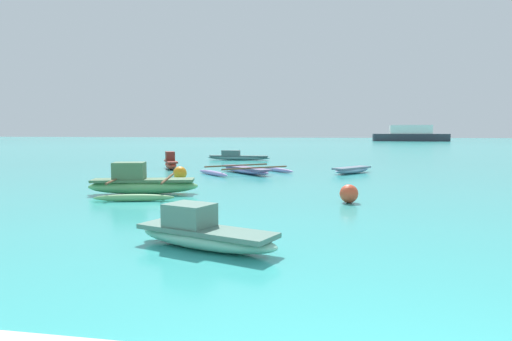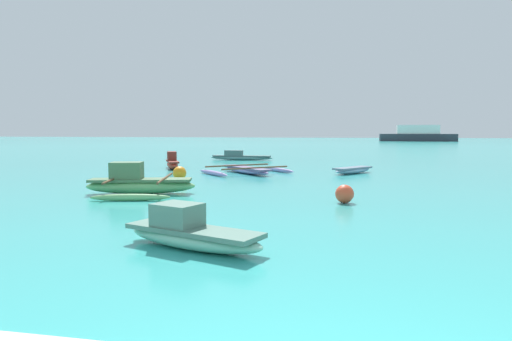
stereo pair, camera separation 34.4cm
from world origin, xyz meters
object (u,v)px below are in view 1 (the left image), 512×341
object	(u,v)px
distant_ferry	(410,135)
moored_boat_3	(171,163)
mooring_buoy_1	(349,194)
moored_boat_5	(352,170)
moored_boat_4	(141,184)
mooring_buoy_0	(180,173)
moored_boat_2	(237,157)
moored_boat_0	(203,233)
moored_boat_1	(246,170)

from	to	relation	value
distant_ferry	moored_boat_3	bearing A→B (deg)	-108.03
moored_boat_3	mooring_buoy_1	bearing A→B (deg)	15.63
moored_boat_5	moored_boat_3	bearing A→B (deg)	120.67
moored_boat_4	mooring_buoy_0	xyz separation A→B (m)	(-0.20, 4.01, -0.06)
moored_boat_2	mooring_buoy_0	xyz separation A→B (m)	(0.47, -12.20, 0.04)
mooring_buoy_0	mooring_buoy_1	bearing A→B (deg)	-35.36
moored_boat_0	mooring_buoy_1	distance (m)	5.85
moored_boat_3	mooring_buoy_0	world-z (taller)	moored_boat_3
mooring_buoy_0	mooring_buoy_1	xyz separation A→B (m)	(6.47, -4.59, -0.02)
mooring_buoy_0	mooring_buoy_1	distance (m)	7.93
mooring_buoy_1	distant_ferry	world-z (taller)	distant_ferry
moored_boat_0	mooring_buoy_1	bearing A→B (deg)	85.23
moored_boat_1	distant_ferry	bearing A→B (deg)	123.75
moored_boat_3	mooring_buoy_1	distance (m)	12.95
mooring_buoy_0	moored_boat_1	bearing A→B (deg)	57.84
moored_boat_1	moored_boat_5	distance (m)	4.84
moored_boat_2	moored_boat_3	distance (m)	7.48
moored_boat_1	mooring_buoy_0	size ratio (longest dim) A/B	8.30
moored_boat_2	mooring_buoy_0	distance (m)	12.21
moored_boat_0	moored_boat_3	size ratio (longest dim) A/B	1.19
moored_boat_4	distant_ferry	bearing A→B (deg)	61.65
mooring_buoy_0	moored_boat_0	bearing A→B (deg)	-68.02
distant_ferry	mooring_buoy_0	bearing A→B (deg)	-105.05
moored_boat_1	moored_boat_2	bearing A→B (deg)	153.15
moored_boat_0	moored_boat_4	world-z (taller)	moored_boat_4
moored_boat_4	distant_ferry	xyz separation A→B (m)	(18.37, 73.07, 0.85)
moored_boat_0	moored_boat_2	distance (m)	22.53
moored_boat_2	mooring_buoy_0	size ratio (longest dim) A/B	7.83
moored_boat_1	moored_boat_4	size ratio (longest dim) A/B	1.26
moored_boat_4	mooring_buoy_1	world-z (taller)	moored_boat_4
moored_boat_1	moored_boat_4	xyz separation A→B (m)	(-1.80, -7.19, 0.17)
moored_boat_1	moored_boat_3	world-z (taller)	moored_boat_3
mooring_buoy_1	moored_boat_1	bearing A→B (deg)	119.94
moored_boat_3	distant_ferry	xyz separation A→B (m)	(20.87, 64.12, 0.87)
moored_boat_0	moored_boat_1	bearing A→B (deg)	118.92
moored_boat_4	mooring_buoy_0	bearing A→B (deg)	78.61
moored_boat_3	moored_boat_5	xyz separation A→B (m)	(9.04, -0.84, -0.14)
moored_boat_5	mooring_buoy_1	size ratio (longest dim) A/B	4.65
mooring_buoy_1	mooring_buoy_0	bearing A→B (deg)	144.64
moored_boat_4	distant_ferry	distance (m)	75.35
moored_boat_4	mooring_buoy_0	world-z (taller)	moored_boat_4
moored_boat_2	moored_boat_5	bearing A→B (deg)	-47.94
moored_boat_4	moored_boat_5	distance (m)	10.42
moored_boat_5	mooring_buoy_0	size ratio (longest dim) A/B	4.34
moored_boat_5	mooring_buoy_1	distance (m)	8.69
moored_boat_3	mooring_buoy_1	world-z (taller)	moored_boat_3
moored_boat_4	mooring_buoy_1	xyz separation A→B (m)	(6.27, -0.57, -0.08)
moored_boat_1	moored_boat_2	size ratio (longest dim) A/B	1.06
moored_boat_5	moored_boat_2	bearing A→B (deg)	77.69
moored_boat_0	moored_boat_3	world-z (taller)	moored_boat_3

